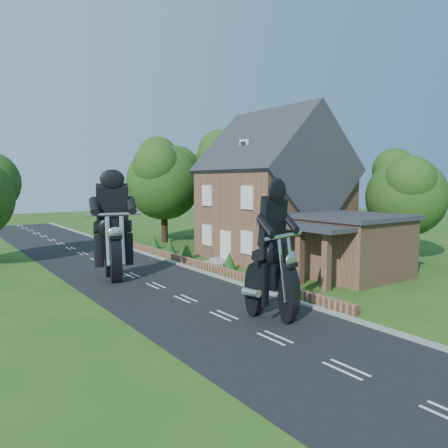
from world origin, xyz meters
TOP-DOWN VIEW (x-y plane):
  - ground at (0.00, 0.00)m, footprint 120.00×120.00m
  - road at (0.00, 0.00)m, footprint 7.00×80.00m
  - kerb at (3.65, 0.00)m, footprint 0.30×80.00m
  - garden_wall at (4.30, 5.00)m, footprint 0.30×22.00m
  - house at (10.49, 6.00)m, footprint 9.54×8.64m
  - annex at (9.87, -0.80)m, footprint 7.05×5.94m
  - tree_annex_side at (17.13, 0.10)m, footprint 5.64×5.20m
  - tree_house_right at (16.65, 8.62)m, footprint 6.51×6.00m
  - tree_behind_house at (14.18, 16.14)m, footprint 7.81×7.20m
  - tree_behind_left at (8.16, 17.13)m, footprint 6.94×6.40m
  - shrub_a at (5.30, -1.00)m, footprint 0.90×0.90m
  - shrub_b at (5.30, 1.50)m, footprint 0.90×0.90m
  - shrub_c at (5.30, 4.00)m, footprint 0.90×0.90m
  - shrub_d at (5.30, 9.00)m, footprint 0.90×0.90m
  - shrub_e at (5.30, 11.50)m, footprint 0.90×0.90m
  - shrub_f at (5.30, 14.00)m, footprint 0.90×0.90m
  - motorcycle_lead at (1.26, -4.41)m, footprint 0.91×1.79m
  - motorcycle_follow at (-1.21, 5.52)m, footprint 0.87×1.95m

SIDE VIEW (x-z plane):
  - ground at x=0.00m, z-range 0.00..0.00m
  - road at x=0.00m, z-range 0.00..0.02m
  - kerb at x=3.65m, z-range 0.00..0.12m
  - garden_wall at x=4.30m, z-range 0.00..0.40m
  - shrub_a at x=5.30m, z-range 0.00..1.10m
  - shrub_b at x=5.30m, z-range 0.00..1.10m
  - shrub_c at x=5.30m, z-range 0.00..1.10m
  - shrub_d at x=5.30m, z-range 0.00..1.10m
  - shrub_e at x=5.30m, z-range 0.00..1.10m
  - shrub_f at x=5.30m, z-range 0.00..1.10m
  - motorcycle_lead at x=1.26m, z-range 0.00..1.61m
  - motorcycle_follow at x=-1.21m, z-range 0.00..1.76m
  - annex at x=9.87m, z-range 0.05..3.49m
  - house at x=10.49m, z-range -0.78..9.46m
  - tree_annex_side at x=17.13m, z-range 0.95..8.43m
  - tree_house_right at x=16.65m, z-range 0.99..9.39m
  - tree_behind_left at x=8.16m, z-range 1.15..10.31m
  - tree_behind_house at x=14.18m, z-range 1.19..11.27m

